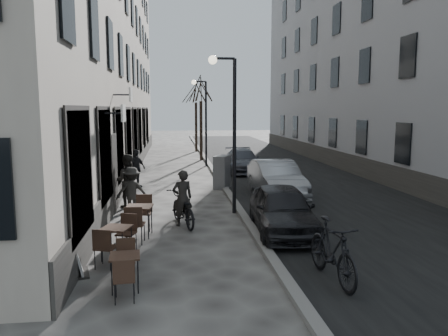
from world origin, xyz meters
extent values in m
plane|color=#3B3936|center=(0.00, 0.00, 0.00)|extent=(120.00, 120.00, 0.00)
cube|color=black|center=(3.85, 16.00, 0.00)|extent=(7.30, 60.00, 0.00)
cube|color=#65625F|center=(0.20, 16.00, 0.06)|extent=(0.25, 60.00, 0.12)
cube|color=gray|center=(-6.00, 16.50, 8.00)|extent=(4.00, 35.00, 16.00)
cube|color=gray|center=(9.50, 16.50, 8.00)|extent=(4.00, 35.00, 16.00)
cylinder|color=black|center=(0.00, 6.00, 2.50)|extent=(0.12, 0.12, 5.00)
cylinder|color=black|center=(-0.35, 6.00, 5.00)|extent=(0.70, 0.08, 0.08)
sphere|color=#FFF2CC|center=(-0.70, 6.00, 4.95)|extent=(0.28, 0.28, 0.28)
cylinder|color=black|center=(0.00, 18.00, 2.50)|extent=(0.12, 0.12, 5.00)
cylinder|color=black|center=(-0.35, 18.00, 5.00)|extent=(0.70, 0.08, 0.08)
sphere|color=#FFF2CC|center=(-0.70, 18.00, 4.95)|extent=(0.28, 0.28, 0.28)
cylinder|color=black|center=(-0.10, 21.00, 1.95)|extent=(0.20, 0.20, 3.90)
cylinder|color=black|center=(-0.10, 27.00, 1.95)|extent=(0.20, 0.20, 3.90)
cube|color=#321F16|center=(-2.93, 0.13, 0.67)|extent=(0.60, 0.60, 0.04)
cylinder|color=black|center=(-3.15, -0.12, 0.33)|extent=(0.02, 0.02, 0.65)
cylinder|color=black|center=(-2.68, -0.08, 0.33)|extent=(0.02, 0.02, 0.65)
cylinder|color=black|center=(-3.18, 0.35, 0.33)|extent=(0.02, 0.02, 0.65)
cylinder|color=black|center=(-2.71, 0.38, 0.33)|extent=(0.02, 0.02, 0.65)
cube|color=#321F16|center=(-3.31, 1.90, 0.73)|extent=(0.77, 0.77, 0.04)
cylinder|color=black|center=(-3.63, 1.73, 0.36)|extent=(0.02, 0.02, 0.71)
cylinder|color=black|center=(-3.14, 1.58, 0.36)|extent=(0.02, 0.02, 0.71)
cylinder|color=black|center=(-3.48, 2.22, 0.36)|extent=(0.02, 0.02, 0.71)
cylinder|color=black|center=(-2.98, 2.07, 0.36)|extent=(0.02, 0.02, 0.71)
cube|color=#321F16|center=(-2.92, 3.67, 0.81)|extent=(0.75, 0.75, 0.04)
cylinder|color=black|center=(-3.23, 3.41, 0.40)|extent=(0.03, 0.03, 0.79)
cylinder|color=black|center=(-2.67, 3.35, 0.40)|extent=(0.03, 0.03, 0.79)
cylinder|color=black|center=(-3.17, 3.98, 0.40)|extent=(0.03, 0.03, 0.79)
cylinder|color=black|center=(-2.60, 3.92, 0.40)|extent=(0.03, 0.03, 0.79)
cube|color=black|center=(-3.95, 1.03, 0.02)|extent=(0.47, 0.72, 0.04)
cube|color=beige|center=(-4.04, 1.03, 0.59)|extent=(0.43, 0.71, 1.11)
cube|color=#5D5D5F|center=(0.10, 10.51, 0.71)|extent=(0.85, 1.08, 1.42)
imported|color=black|center=(-1.73, 4.63, 0.51)|extent=(1.18, 2.04, 1.01)
imported|color=black|center=(-1.73, 4.63, 0.83)|extent=(0.69, 0.55, 1.66)
imported|color=black|center=(-3.60, 7.33, 0.93)|extent=(0.93, 0.74, 1.86)
imported|color=#2D2B27|center=(-3.33, 6.12, 0.79)|extent=(1.03, 0.61, 1.57)
imported|color=black|center=(-3.60, 11.08, 0.84)|extent=(1.00, 0.97, 1.67)
imported|color=black|center=(1.00, 3.55, 0.66)|extent=(1.80, 3.99, 1.33)
imported|color=gray|center=(1.99, 8.45, 0.71)|extent=(1.60, 4.34, 1.42)
imported|color=#3A3D45|center=(1.76, 15.25, 0.61)|extent=(1.79, 4.24, 1.22)
imported|color=black|center=(1.13, 0.07, 0.62)|extent=(0.77, 2.11, 1.24)
camera|label=1|loc=(-2.00, -7.99, 3.44)|focal=35.00mm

